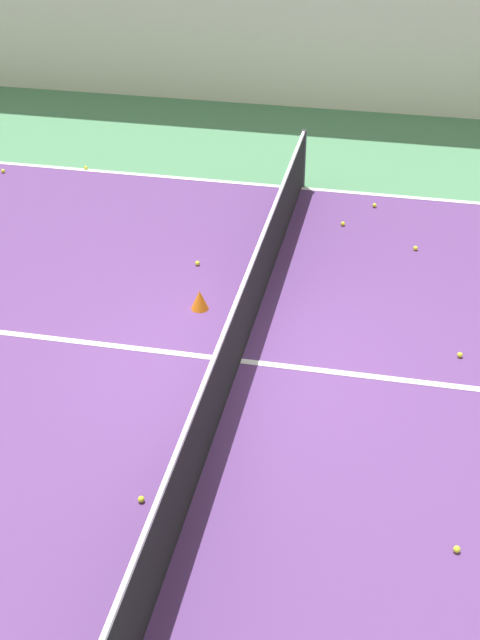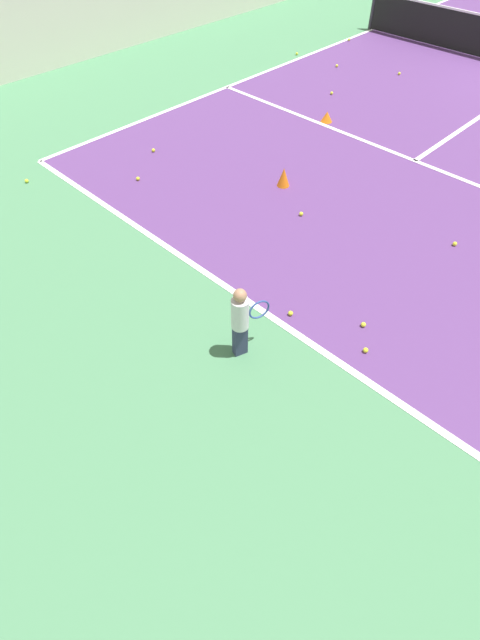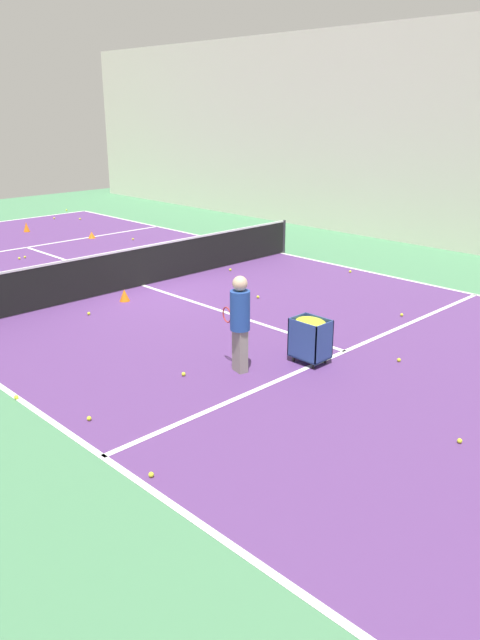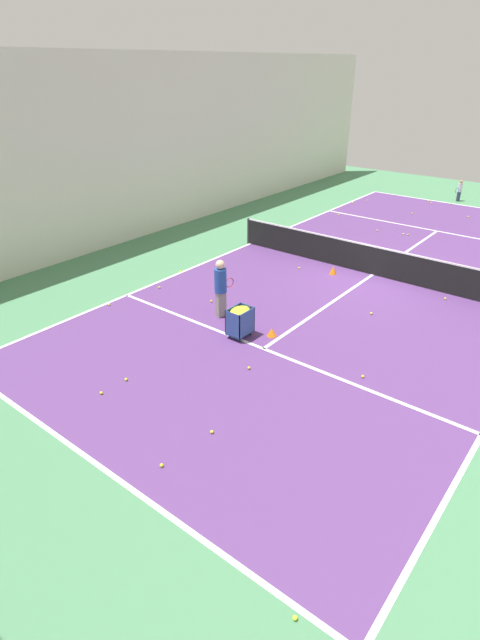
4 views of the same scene
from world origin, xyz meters
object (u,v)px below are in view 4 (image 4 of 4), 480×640
object	(u,v)px
coach_at_net	(221,285)
training_cone_1	(333,270)
player_near_baseline	(460,189)
ball_cart	(240,317)
tennis_net	(375,260)

from	to	relation	value
coach_at_net	training_cone_1	distance (m)	4.94
player_near_baseline	ball_cart	bearing A→B (deg)	19.15
ball_cart	coach_at_net	bearing A→B (deg)	-27.20
coach_at_net	ball_cart	size ratio (longest dim) A/B	2.04
training_cone_1	player_near_baseline	bearing A→B (deg)	-90.50
tennis_net	training_cone_1	xyz separation A→B (m)	(1.09, 0.78, -0.38)
ball_cart	training_cone_1	size ratio (longest dim) A/B	2.97
ball_cart	training_cone_1	xyz separation A→B (m)	(0.23, -5.37, -0.44)
tennis_net	training_cone_1	distance (m)	1.40
player_near_baseline	coach_at_net	distance (m)	17.76
player_near_baseline	training_cone_1	size ratio (longest dim) A/B	3.84
player_near_baseline	tennis_net	bearing A→B (deg)	23.40
player_near_baseline	ball_cart	world-z (taller)	player_near_baseline
tennis_net	training_cone_1	size ratio (longest dim) A/B	38.74
tennis_net	player_near_baseline	xyz separation A→B (m)	(0.98, -12.16, 0.09)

